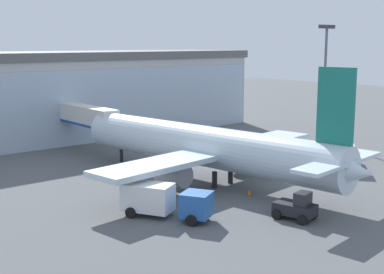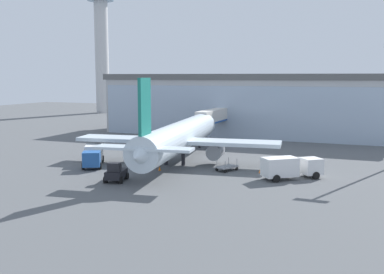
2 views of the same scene
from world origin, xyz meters
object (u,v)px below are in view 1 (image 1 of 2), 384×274
at_px(fuel_truck, 343,154).
at_px(safety_cone_nose, 249,192).
at_px(pushback_tug, 296,208).
at_px(airplane, 207,147).
at_px(catering_truck, 163,200).
at_px(safety_cone_wingtip, 306,166).
at_px(apron_light_mast, 325,72).
at_px(jet_bridge, 82,116).
at_px(baggage_cart, 282,170).

xyz_separation_m(fuel_truck, safety_cone_nose, (-16.39, -1.55, -1.19)).
height_order(pushback_tug, safety_cone_nose, pushback_tug).
bearing_deg(airplane, catering_truck, 113.77).
bearing_deg(catering_truck, safety_cone_wingtip, 69.56).
bearing_deg(safety_cone_wingtip, apron_light_mast, 32.13).
xyz_separation_m(jet_bridge, airplane, (2.34, -21.91, -1.00)).
height_order(airplane, safety_cone_wingtip, airplane).
xyz_separation_m(safety_cone_nose, safety_cone_wingtip, (12.35, 3.44, 0.00)).
height_order(catering_truck, pushback_tug, catering_truck).
bearing_deg(fuel_truck, safety_cone_nose, 145.43).
xyz_separation_m(jet_bridge, pushback_tug, (0.30, -35.18, -3.62)).
relative_size(apron_light_mast, safety_cone_wingtip, 29.53).
xyz_separation_m(jet_bridge, catering_truck, (-7.60, -28.17, -3.13)).
relative_size(catering_truck, pushback_tug, 2.10).
relative_size(baggage_cart, safety_cone_nose, 5.84).
bearing_deg(apron_light_mast, pushback_tug, -145.59).
relative_size(jet_bridge, pushback_tug, 4.11).
xyz_separation_m(apron_light_mast, catering_truck, (-37.52, -13.28, -8.34)).
xyz_separation_m(pushback_tug, safety_cone_wingtip, (14.37, 10.71, -0.70)).
height_order(jet_bridge, pushback_tug, jet_bridge).
xyz_separation_m(jet_bridge, apron_light_mast, (29.92, -14.89, 5.22)).
relative_size(jet_bridge, fuel_truck, 2.07).
relative_size(fuel_truck, safety_cone_wingtip, 12.74).
height_order(jet_bridge, apron_light_mast, apron_light_mast).
relative_size(catering_truck, safety_cone_wingtip, 13.50).
relative_size(baggage_cart, pushback_tug, 0.91).
relative_size(fuel_truck, baggage_cart, 2.18).
bearing_deg(safety_cone_nose, pushback_tug, -105.50).
bearing_deg(catering_truck, fuel_truck, 64.06).
distance_m(apron_light_mast, baggage_cart, 23.76).
distance_m(fuel_truck, safety_cone_wingtip, 4.62).
bearing_deg(airplane, safety_cone_nose, 171.41).
relative_size(jet_bridge, catering_truck, 1.95).
distance_m(catering_truck, pushback_tug, 10.58).
relative_size(apron_light_mast, baggage_cart, 5.06).
xyz_separation_m(airplane, safety_cone_nose, (-0.02, -5.99, -3.31)).
relative_size(jet_bridge, safety_cone_nose, 26.36).
relative_size(airplane, catering_truck, 4.75).
bearing_deg(airplane, pushback_tug, 162.86).
bearing_deg(pushback_tug, apron_light_mast, -68.91).
bearing_deg(baggage_cart, fuel_truck, 103.01).
bearing_deg(airplane, apron_light_mast, -84.15).
distance_m(jet_bridge, baggage_cart, 27.10).
distance_m(airplane, fuel_truck, 17.10).
height_order(catering_truck, safety_cone_nose, catering_truck).
bearing_deg(safety_cone_nose, airplane, 89.84).
height_order(airplane, pushback_tug, airplane).
bearing_deg(pushback_tug, safety_cone_wingtip, -66.62).
xyz_separation_m(fuel_truck, baggage_cart, (-8.33, 1.66, -0.97)).
bearing_deg(baggage_cart, jet_bridge, -132.96).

